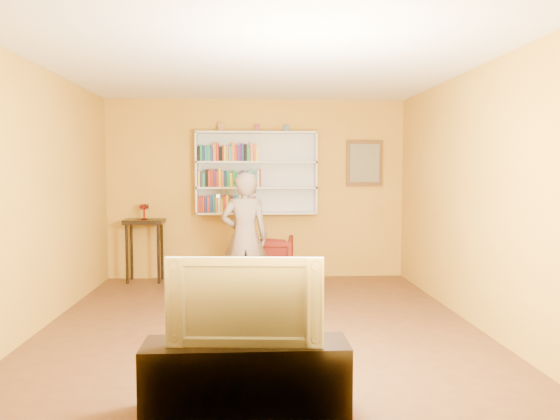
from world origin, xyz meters
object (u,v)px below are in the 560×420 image
object	(u,v)px
bookshelf	(256,173)
television	(246,299)
console_table	(144,230)
ruby_lustre	(144,208)
armchair	(264,263)
tv_cabinet	(246,378)
person	(245,237)

from	to	relation	value
bookshelf	television	distance (m)	4.73
console_table	television	bearing A→B (deg)	-71.40
bookshelf	television	xyz separation A→B (m)	(-0.13, -4.66, -0.81)
ruby_lustre	armchair	size ratio (longest dim) A/B	0.28
console_table	tv_cabinet	size ratio (longest dim) A/B	0.68
console_table	armchair	bearing A→B (deg)	-21.32
bookshelf	tv_cabinet	bearing A→B (deg)	-91.65
bookshelf	tv_cabinet	distance (m)	4.85
bookshelf	television	world-z (taller)	bookshelf
bookshelf	console_table	size ratio (longest dim) A/B	1.95
armchair	television	xyz separation A→B (m)	(-0.22, -3.82, 0.41)
armchair	person	size ratio (longest dim) A/B	0.51
console_table	television	distance (m)	4.75
ruby_lustre	tv_cabinet	size ratio (longest dim) A/B	0.17
tv_cabinet	console_table	bearing A→B (deg)	108.60
bookshelf	ruby_lustre	xyz separation A→B (m)	(-1.65, -0.16, -0.51)
bookshelf	armchair	xyz separation A→B (m)	(0.08, -0.83, -1.22)
bookshelf	television	size ratio (longest dim) A/B	1.77
armchair	television	size ratio (longest dim) A/B	0.80
console_table	ruby_lustre	bearing A→B (deg)	-63.43
ruby_lustre	tv_cabinet	bearing A→B (deg)	-71.40
bookshelf	ruby_lustre	bearing A→B (deg)	-174.47
armchair	bookshelf	bearing A→B (deg)	-78.33
bookshelf	armchair	world-z (taller)	bookshelf
person	television	size ratio (longest dim) A/B	1.59
ruby_lustre	armchair	world-z (taller)	ruby_lustre
console_table	person	size ratio (longest dim) A/B	0.57
armchair	television	world-z (taller)	television
console_table	person	distance (m)	1.99
console_table	tv_cabinet	bearing A→B (deg)	-71.40
bookshelf	television	bearing A→B (deg)	-91.65
armchair	person	world-z (taller)	person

